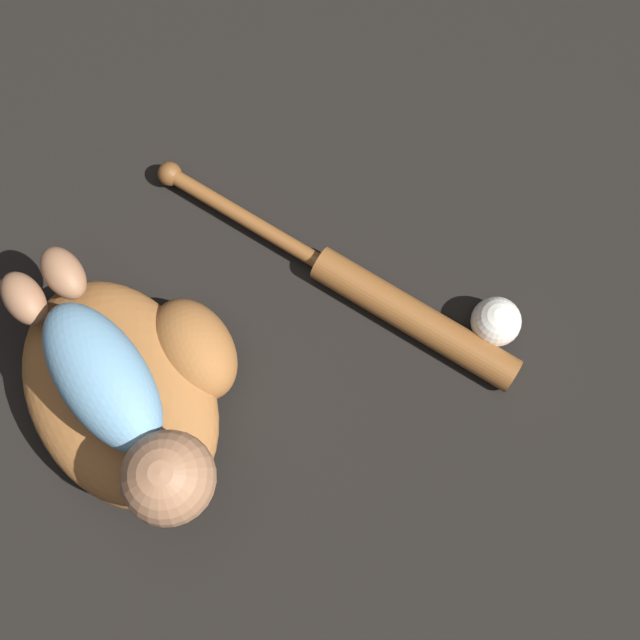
{
  "coord_description": "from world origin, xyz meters",
  "views": [
    {
      "loc": [
        0.29,
        0.06,
        1.22
      ],
      "look_at": [
        0.04,
        0.27,
        0.08
      ],
      "focal_mm": 50.0,
      "sensor_mm": 36.0,
      "label": 1
    }
  ],
  "objects": [
    {
      "name": "baby_figure",
      "position": [
        -0.02,
        0.0,
        0.16
      ],
      "size": [
        0.4,
        0.14,
        0.11
      ],
      "color": "#6693B2",
      "rests_on": "baseball_glove"
    },
    {
      "name": "baseball",
      "position": [
        0.19,
        0.46,
        0.03
      ],
      "size": [
        0.07,
        0.07,
        0.07
      ],
      "color": "silver",
      "rests_on": "ground"
    },
    {
      "name": "baseball_glove",
      "position": [
        -0.05,
        0.03,
        0.05
      ],
      "size": [
        0.36,
        0.32,
        0.11
      ],
      "color": "#935B2D",
      "rests_on": "ground"
    },
    {
      "name": "baseball_bat",
      "position": [
        0.06,
        0.36,
        0.02
      ],
      "size": [
        0.57,
        0.22,
        0.05
      ],
      "color": "brown",
      "rests_on": "ground"
    },
    {
      "name": "ground_plane",
      "position": [
        0.0,
        0.0,
        0.0
      ],
      "size": [
        6.0,
        6.0,
        0.0
      ],
      "primitive_type": "plane",
      "color": "black"
    }
  ]
}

